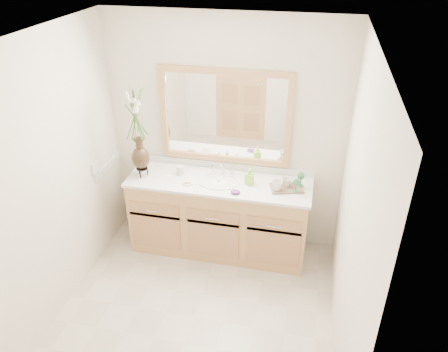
% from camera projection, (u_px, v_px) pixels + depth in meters
% --- Properties ---
extents(floor, '(2.60, 2.60, 0.00)m').
position_uv_depth(floor, '(194.00, 317.00, 3.89)').
color(floor, beige).
rests_on(floor, ground).
extents(ceiling, '(2.40, 2.60, 0.02)m').
position_uv_depth(ceiling, '(181.00, 43.00, 2.70)').
color(ceiling, white).
rests_on(ceiling, wall_back).
extents(wall_back, '(2.40, 0.02, 2.40)m').
position_uv_depth(wall_back, '(225.00, 135.00, 4.40)').
color(wall_back, silver).
rests_on(wall_back, floor).
extents(wall_front, '(2.40, 0.02, 2.40)m').
position_uv_depth(wall_front, '(115.00, 344.00, 2.19)').
color(wall_front, silver).
rests_on(wall_front, floor).
extents(wall_left, '(0.02, 2.60, 2.40)m').
position_uv_depth(wall_left, '(46.00, 187.00, 3.52)').
color(wall_left, silver).
rests_on(wall_left, floor).
extents(wall_right, '(0.02, 2.60, 2.40)m').
position_uv_depth(wall_right, '(352.00, 225.00, 3.07)').
color(wall_right, silver).
rests_on(wall_right, floor).
extents(vanity, '(1.80, 0.55, 0.80)m').
position_uv_depth(vanity, '(219.00, 217.00, 4.55)').
color(vanity, tan).
rests_on(vanity, floor).
extents(counter, '(1.84, 0.57, 0.03)m').
position_uv_depth(counter, '(219.00, 182.00, 4.35)').
color(counter, silver).
rests_on(counter, vanity).
extents(sink, '(0.38, 0.34, 0.23)m').
position_uv_depth(sink, '(219.00, 187.00, 4.35)').
color(sink, white).
rests_on(sink, counter).
extents(mirror, '(1.32, 0.04, 0.97)m').
position_uv_depth(mirror, '(225.00, 117.00, 4.28)').
color(mirror, white).
rests_on(mirror, wall_back).
extents(switch_plate, '(0.02, 0.12, 0.12)m').
position_uv_depth(switch_plate, '(95.00, 167.00, 4.27)').
color(switch_plate, white).
rests_on(switch_plate, wall_left).
extents(flower_vase, '(0.21, 0.21, 0.85)m').
position_uv_depth(flower_vase, '(137.00, 123.00, 4.15)').
color(flower_vase, black).
rests_on(flower_vase, counter).
extents(tumbler, '(0.07, 0.07, 0.09)m').
position_uv_depth(tumbler, '(180.00, 170.00, 4.44)').
color(tumbler, beige).
rests_on(tumbler, counter).
extents(soap_dish, '(0.10, 0.10, 0.03)m').
position_uv_depth(soap_dish, '(188.00, 183.00, 4.29)').
color(soap_dish, beige).
rests_on(soap_dish, counter).
extents(soap_bottle, '(0.08, 0.08, 0.15)m').
position_uv_depth(soap_bottle, '(249.00, 177.00, 4.25)').
color(soap_bottle, '#84DD34').
rests_on(soap_bottle, counter).
extents(purple_dish, '(0.11, 0.10, 0.03)m').
position_uv_depth(purple_dish, '(235.00, 192.00, 4.13)').
color(purple_dish, '#54246E').
rests_on(purple_dish, counter).
extents(tray, '(0.35, 0.28, 0.02)m').
position_uv_depth(tray, '(287.00, 188.00, 4.21)').
color(tray, brown).
rests_on(tray, counter).
extents(mug_left, '(0.11, 0.10, 0.10)m').
position_uv_depth(mug_left, '(277.00, 185.00, 4.14)').
color(mug_left, beige).
rests_on(mug_left, tray).
extents(mug_right, '(0.12, 0.12, 0.09)m').
position_uv_depth(mug_right, '(286.00, 182.00, 4.20)').
color(mug_right, beige).
rests_on(mug_right, tray).
extents(goblet_front, '(0.06, 0.06, 0.14)m').
position_uv_depth(goblet_front, '(296.00, 183.00, 4.09)').
color(goblet_front, '#246E3A').
rests_on(goblet_front, tray).
extents(goblet_back, '(0.07, 0.07, 0.15)m').
position_uv_depth(goblet_back, '(301.00, 177.00, 4.18)').
color(goblet_back, '#246E3A').
rests_on(goblet_back, tray).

